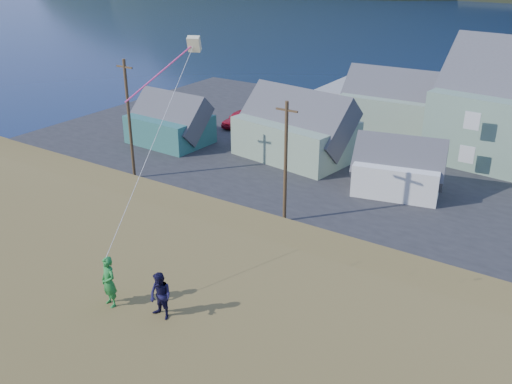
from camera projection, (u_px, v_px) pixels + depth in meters
ground at (329, 248)px, 36.20m from camera, size 900.00×900.00×0.00m
grass_strip at (315, 260)px, 34.66m from camera, size 110.00×8.00×0.10m
waterfront_lot at (419, 166)px, 49.16m from camera, size 72.00×36.00×0.12m
wharf at (434, 96)px, 69.58m from camera, size 26.00×14.00×0.90m
shed_teal at (170, 121)px, 53.90m from camera, size 7.79×5.59×5.97m
shed_palegreen_near at (296, 128)px, 50.09m from camera, size 11.00×7.80×7.43m
shed_white at (398, 167)px, 43.27m from camera, size 7.60×5.88×5.38m
shed_palegreen_far at (396, 101)px, 58.49m from camera, size 11.19×6.82×7.31m
utility_poles at (305, 163)px, 36.84m from camera, size 33.61×0.24×9.62m
parked_cars at (322, 129)px, 56.15m from camera, size 25.85×11.44×1.56m
kite_flyer_green at (109, 282)px, 17.87m from camera, size 0.70×0.53×1.72m
kite_flyer_navy at (161, 296)px, 17.30m from camera, size 0.79×0.64×1.55m
kite_rig at (188, 51)px, 20.58m from camera, size 1.27×3.40×8.40m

